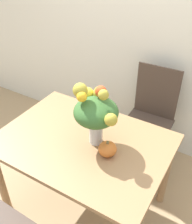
# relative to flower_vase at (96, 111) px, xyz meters

# --- Properties ---
(ground_plane) EXTENTS (12.00, 12.00, 0.00)m
(ground_plane) POSITION_rel_flower_vase_xyz_m (-0.08, -0.04, -0.98)
(ground_plane) COLOR tan
(wall_back) EXTENTS (8.00, 0.06, 2.70)m
(wall_back) POSITION_rel_flower_vase_xyz_m (-0.08, 1.04, 0.37)
(wall_back) COLOR silver
(wall_back) RESTS_ON ground_plane
(dining_table) EXTENTS (1.20, 0.86, 0.73)m
(dining_table) POSITION_rel_flower_vase_xyz_m (-0.08, -0.04, -0.36)
(dining_table) COLOR #9E754C
(dining_table) RESTS_ON ground_plane
(flower_vase) EXTENTS (0.35, 0.30, 0.46)m
(flower_vase) POSITION_rel_flower_vase_xyz_m (0.00, 0.00, 0.00)
(flower_vase) COLOR silver
(flower_vase) RESTS_ON dining_table
(pumpkin) EXTENTS (0.12, 0.12, 0.11)m
(pumpkin) POSITION_rel_flower_vase_xyz_m (0.14, -0.07, -0.21)
(pumpkin) COLOR orange
(pumpkin) RESTS_ON dining_table
(dining_chair_near_window) EXTENTS (0.43, 0.43, 0.98)m
(dining_chair_near_window) POSITION_rel_flower_vase_xyz_m (0.13, 0.75, -0.48)
(dining_chair_near_window) COLOR #47382D
(dining_chair_near_window) RESTS_ON ground_plane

